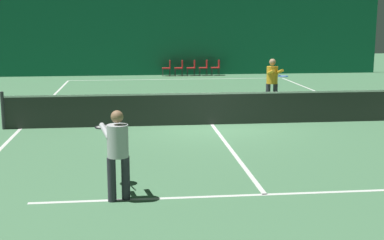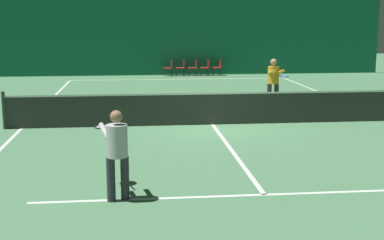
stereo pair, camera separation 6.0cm
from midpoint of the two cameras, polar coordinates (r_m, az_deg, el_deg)
ground_plane at (r=15.78m, az=2.03°, el=-0.49°), size 60.00×60.00×0.00m
backdrop_curtain at (r=29.50m, az=-2.00°, el=9.37°), size 23.00×0.12×4.68m
court_line_baseline_far at (r=27.47m, az=-1.61°, el=4.37°), size 11.00×0.10×0.00m
court_line_service_far at (r=22.04m, az=-0.41°, el=2.77°), size 8.25×0.10×0.00m
court_line_service_near at (r=9.70m, az=7.62°, el=-7.88°), size 8.25×0.10×0.00m
court_line_sideline_left at (r=15.94m, az=-17.93°, el=-0.89°), size 0.10×23.80×0.00m
court_line_centre at (r=15.78m, az=2.03°, el=-0.48°), size 0.10×12.80×0.00m
tennis_net at (r=15.69m, az=2.04°, el=1.34°), size 12.00×0.10×1.07m
player_near at (r=9.20m, az=-8.17°, el=-2.97°), size 0.71×1.35×1.58m
player_far at (r=18.87m, az=8.49°, el=4.32°), size 0.50×1.39×1.70m
courtside_chair_0 at (r=29.03m, az=-2.67°, el=5.67°), size 0.44×0.44×0.84m
courtside_chair_1 at (r=29.08m, az=-1.34°, el=5.69°), size 0.44×0.44×0.84m
courtside_chair_2 at (r=29.15m, az=-0.02°, el=5.71°), size 0.44×0.44×0.84m
courtside_chair_3 at (r=29.23m, az=1.29°, el=5.72°), size 0.44×0.44×0.84m
courtside_chair_4 at (r=29.32m, az=2.59°, el=5.73°), size 0.44×0.44×0.84m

